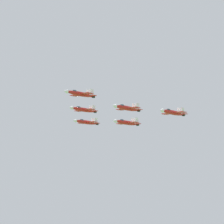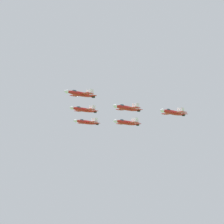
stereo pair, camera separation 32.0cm
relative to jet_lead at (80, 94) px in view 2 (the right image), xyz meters
name	(u,v)px [view 2 (the right image)]	position (x,y,z in m)	size (l,w,h in m)	color
jet_lead	(80,94)	(0.00, 0.00, 0.00)	(14.53, 8.98, 3.05)	red
jet_left_wingman	(127,108)	(-13.60, 8.92, -4.55)	(14.55, 9.04, 3.06)	red
jet_right_wingman	(83,110)	(-11.00, -11.98, -2.93)	(14.10, 8.73, 2.96)	red
jet_left_outer	(173,112)	(-27.20, 17.84, -5.75)	(14.89, 9.25, 3.13)	red
jet_right_outer	(86,122)	(-21.99, -23.97, -5.50)	(14.37, 8.92, 3.02)	red
jet_slot_rear	(127,123)	(-24.59, -3.06, -7.49)	(14.96, 9.28, 3.15)	red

